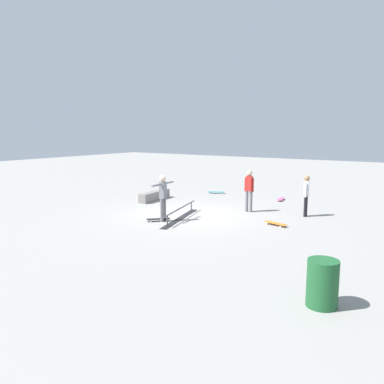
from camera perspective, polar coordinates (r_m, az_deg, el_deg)
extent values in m
plane|color=gray|center=(14.40, -1.00, -3.39)|extent=(60.00, 60.00, 0.00)
cube|color=black|center=(13.83, -1.72, -3.89)|extent=(3.19, 1.11, 0.01)
cylinder|color=#47474C|center=(14.93, -0.10, -2.21)|extent=(0.04, 0.04, 0.37)
cylinder|color=#47474C|center=(12.67, -3.64, -4.28)|extent=(0.04, 0.04, 0.37)
cylinder|color=#47474C|center=(13.75, -1.73, -2.41)|extent=(2.99, 0.88, 0.05)
cube|color=gray|center=(17.47, -5.51, -0.55)|extent=(2.02, 0.57, 0.40)
cylinder|color=slate|center=(13.43, -4.07, -2.57)|extent=(0.13, 0.13, 0.80)
cylinder|color=slate|center=(13.30, -4.44, -2.69)|extent=(0.13, 0.13, 0.80)
cube|color=slate|center=(13.24, -4.29, 0.28)|extent=(0.23, 0.20, 0.57)
sphere|color=beige|center=(13.19, -4.31, 1.97)|extent=(0.22, 0.22, 0.22)
cylinder|color=slate|center=(13.52, -3.44, 1.40)|extent=(0.54, 0.12, 0.07)
cylinder|color=slate|center=(12.90, -5.20, 1.01)|extent=(0.54, 0.12, 0.07)
cube|color=black|center=(13.45, -4.98, -3.96)|extent=(0.71, 0.70, 0.02)
cylinder|color=white|center=(13.33, -6.08, -4.34)|extent=(0.06, 0.06, 0.05)
cylinder|color=white|center=(13.55, -6.18, -4.12)|extent=(0.06, 0.06, 0.05)
cylinder|color=white|center=(13.39, -3.76, -4.25)|extent=(0.06, 0.06, 0.05)
cylinder|color=white|center=(13.61, -3.89, -4.03)|extent=(0.06, 0.06, 0.05)
cylinder|color=black|center=(14.62, 16.29, -2.04)|extent=(0.13, 0.13, 0.76)
cylinder|color=black|center=(14.77, 16.37, -1.94)|extent=(0.13, 0.13, 0.76)
cube|color=white|center=(14.59, 16.45, 0.51)|extent=(0.22, 0.21, 0.54)
sphere|color=#A87A56|center=(14.54, 16.51, 1.96)|extent=(0.21, 0.21, 0.21)
cylinder|color=white|center=(14.47, 16.37, 0.25)|extent=(0.08, 0.08, 0.51)
cylinder|color=white|center=(14.73, 16.51, 0.39)|extent=(0.08, 0.08, 0.51)
cylinder|color=slate|center=(15.03, 8.63, -1.38)|extent=(0.14, 0.14, 0.81)
cylinder|color=slate|center=(15.07, 8.03, -1.34)|extent=(0.14, 0.14, 0.81)
cube|color=red|center=(14.94, 8.39, 1.26)|extent=(0.23, 0.25, 0.58)
sphere|color=beige|center=(14.89, 8.42, 2.78)|extent=(0.22, 0.22, 0.22)
cylinder|color=red|center=(14.92, 8.92, 1.04)|extent=(0.09, 0.09, 0.54)
cylinder|color=red|center=(14.98, 7.85, 1.10)|extent=(0.09, 0.09, 0.54)
cube|color=#E05993|center=(17.77, 12.90, -0.97)|extent=(0.82, 0.34, 0.02)
cylinder|color=white|center=(17.50, 13.10, -1.31)|extent=(0.06, 0.04, 0.05)
cylinder|color=white|center=(17.54, 12.36, -1.26)|extent=(0.06, 0.04, 0.05)
cylinder|color=white|center=(18.03, 13.42, -1.02)|extent=(0.06, 0.04, 0.05)
cylinder|color=white|center=(18.07, 12.70, -0.97)|extent=(0.06, 0.04, 0.05)
cube|color=orange|center=(13.10, 12.16, -4.49)|extent=(0.39, 0.82, 0.02)
cylinder|color=white|center=(13.18, 10.90, -4.61)|extent=(0.04, 0.06, 0.05)
cylinder|color=white|center=(13.36, 11.50, -4.44)|extent=(0.04, 0.06, 0.05)
cylinder|color=white|center=(12.87, 12.83, -5.00)|extent=(0.04, 0.06, 0.05)
cylinder|color=white|center=(13.05, 13.42, -4.83)|extent=(0.04, 0.06, 0.05)
cube|color=teal|center=(19.25, 3.57, 0.00)|extent=(0.56, 0.80, 0.02)
cylinder|color=white|center=(19.37, 4.38, -0.11)|extent=(0.05, 0.06, 0.05)
cylinder|color=white|center=(19.14, 4.37, -0.22)|extent=(0.05, 0.06, 0.05)
cylinder|color=white|center=(19.38, 2.78, -0.09)|extent=(0.05, 0.06, 0.05)
cylinder|color=white|center=(19.15, 2.75, -0.20)|extent=(0.05, 0.06, 0.05)
cylinder|color=#1E592D|center=(7.42, 18.60, -12.58)|extent=(0.55, 0.55, 0.85)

